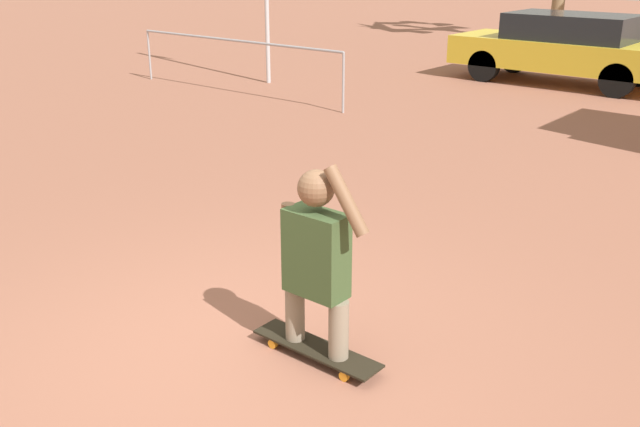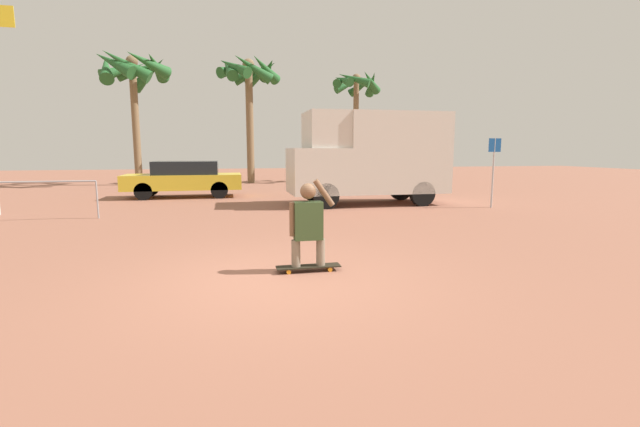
# 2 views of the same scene
# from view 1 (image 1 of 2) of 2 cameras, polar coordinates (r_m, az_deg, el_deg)

# --- Properties ---
(ground_plane) EXTENTS (80.00, 80.00, 0.00)m
(ground_plane) POSITION_cam_1_polar(r_m,az_deg,el_deg) (5.24, -7.27, -11.16)
(ground_plane) COLOR #935B47
(skateboard) EXTENTS (1.02, 0.24, 0.09)m
(skateboard) POSITION_cam_1_polar(r_m,az_deg,el_deg) (5.13, -0.30, -10.77)
(skateboard) COLOR black
(skateboard) RESTS_ON ground_plane
(person_skateboarder) EXTENTS (0.72, 0.25, 1.37)m
(person_skateboarder) POSITION_cam_1_polar(r_m,az_deg,el_deg) (4.79, -0.32, -3.17)
(person_skateboarder) COLOR gray
(person_skateboarder) RESTS_ON skateboard
(parked_car_yellow) EXTENTS (4.59, 1.77, 1.46)m
(parked_car_yellow) POSITION_cam_1_polar(r_m,az_deg,el_deg) (16.27, 19.05, 12.48)
(parked_car_yellow) COLOR black
(parked_car_yellow) RESTS_ON ground_plane
(plaza_railing_segment) EXTENTS (5.44, 0.05, 1.08)m
(plaza_railing_segment) POSITION_cam_1_polar(r_m,az_deg,el_deg) (14.37, -6.87, 13.10)
(plaza_railing_segment) COLOR #99999E
(plaza_railing_segment) RESTS_ON ground_plane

